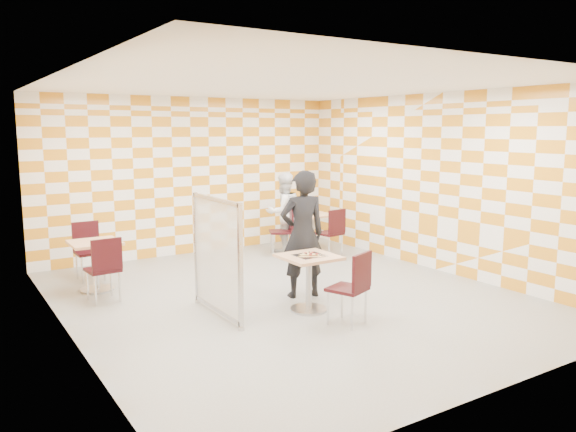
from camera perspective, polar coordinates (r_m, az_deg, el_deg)
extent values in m
plane|color=gray|center=(8.18, 0.16, -8.23)|extent=(7.00, 7.00, 0.00)
plane|color=white|center=(7.84, 0.17, 13.23)|extent=(7.00, 7.00, 0.00)
plane|color=white|center=(10.96, -9.77, 4.00)|extent=(6.00, 0.00, 6.00)
plane|color=white|center=(6.75, -21.80, 0.55)|extent=(0.00, 7.00, 7.00)
plane|color=white|center=(9.81, 15.12, 3.27)|extent=(0.00, 7.00, 7.00)
cube|color=tan|center=(7.42, 2.14, -4.18)|extent=(0.70, 0.70, 0.04)
cylinder|color=#A5A5AA|center=(7.51, 2.12, -6.86)|extent=(0.08, 0.08, 0.70)
cylinder|color=#A5A5AA|center=(7.61, 2.11, -9.43)|extent=(0.50, 0.50, 0.03)
cube|color=tan|center=(11.02, 2.51, 0.11)|extent=(0.70, 0.70, 0.04)
cylinder|color=#A5A5AA|center=(11.08, 2.50, -1.73)|extent=(0.08, 0.08, 0.70)
cylinder|color=#A5A5AA|center=(11.15, 2.49, -3.52)|extent=(0.50, 0.50, 0.03)
cube|color=tan|center=(8.81, -19.04, -2.58)|extent=(0.70, 0.70, 0.04)
cylinder|color=#A5A5AA|center=(8.89, -18.93, -4.85)|extent=(0.08, 0.08, 0.70)
cylinder|color=#A5A5AA|center=(8.97, -18.81, -7.06)|extent=(0.50, 0.50, 0.03)
cube|color=black|center=(7.01, 6.04, -7.37)|extent=(0.54, 0.54, 0.04)
cube|color=black|center=(6.85, 7.52, -5.62)|extent=(0.41, 0.19, 0.45)
cylinder|color=silver|center=(7.30, 5.52, -8.63)|extent=(0.03, 0.03, 0.43)
cylinder|color=silver|center=(7.02, 4.08, -9.32)|extent=(0.03, 0.03, 0.43)
cylinder|color=silver|center=(7.14, 7.89, -9.07)|extent=(0.03, 0.03, 0.43)
cylinder|color=silver|center=(6.85, 6.52, -9.81)|extent=(0.03, 0.03, 0.43)
cube|color=black|center=(10.62, 4.22, -1.77)|extent=(0.48, 0.48, 0.04)
cube|color=black|center=(10.43, 5.01, -0.57)|extent=(0.42, 0.10, 0.45)
cylinder|color=silver|center=(10.90, 4.21, -2.75)|extent=(0.03, 0.03, 0.43)
cylinder|color=silver|center=(10.67, 2.91, -3.00)|extent=(0.03, 0.03, 0.43)
cylinder|color=silver|center=(10.66, 5.50, -3.03)|extent=(0.03, 0.03, 0.43)
cylinder|color=silver|center=(10.43, 4.20, -3.28)|extent=(0.03, 0.03, 0.43)
cube|color=black|center=(10.75, -0.73, -1.61)|extent=(0.56, 0.56, 0.04)
cube|color=black|center=(10.74, 0.32, -0.27)|extent=(0.21, 0.40, 0.45)
cylinder|color=silver|center=(10.94, -1.73, -2.68)|extent=(0.03, 0.03, 0.43)
cylinder|color=silver|center=(10.61, -1.53, -3.05)|extent=(0.03, 0.03, 0.43)
cylinder|color=silver|center=(10.99, 0.04, -2.64)|extent=(0.03, 0.03, 0.43)
cylinder|color=silver|center=(10.66, 0.29, -3.00)|extent=(0.03, 0.03, 0.43)
cube|color=black|center=(8.30, -18.31, -5.21)|extent=(0.45, 0.45, 0.04)
cube|color=black|center=(8.06, -17.93, -3.78)|extent=(0.42, 0.08, 0.45)
cylinder|color=silver|center=(8.56, -17.53, -6.36)|extent=(0.03, 0.03, 0.43)
cylinder|color=silver|center=(8.46, -19.71, -6.66)|extent=(0.03, 0.03, 0.43)
cylinder|color=silver|center=(8.26, -16.72, -6.89)|extent=(0.03, 0.03, 0.43)
cylinder|color=silver|center=(8.15, -18.97, -7.21)|extent=(0.03, 0.03, 0.43)
cube|color=black|center=(9.50, -19.49, -3.52)|extent=(0.43, 0.43, 0.04)
cube|color=black|center=(9.65, -19.87, -1.84)|extent=(0.42, 0.05, 0.45)
cylinder|color=silver|center=(9.35, -20.16, -5.22)|extent=(0.03, 0.03, 0.43)
cylinder|color=silver|center=(9.44, -18.16, -5.00)|extent=(0.03, 0.03, 0.43)
cylinder|color=silver|center=(9.68, -20.65, -4.79)|extent=(0.03, 0.03, 0.43)
cylinder|color=silver|center=(9.76, -18.71, -4.58)|extent=(0.03, 0.03, 0.43)
cube|color=white|center=(7.25, -7.25, -3.99)|extent=(0.02, 1.30, 1.40)
cube|color=#B2B2B7|center=(7.12, -7.36, 1.67)|extent=(0.05, 1.30, 0.05)
cube|color=#B2B2B7|center=(7.44, -7.14, -9.41)|extent=(0.05, 1.30, 0.05)
cube|color=#B2B2B7|center=(6.68, -4.85, -5.05)|extent=(0.05, 0.05, 1.50)
cylinder|color=#B2B2B7|center=(6.90, -4.77, -11.31)|extent=(0.08, 0.08, 0.05)
cube|color=#B2B2B7|center=(7.83, -9.28, -3.08)|extent=(0.05, 0.05, 1.50)
cylinder|color=#B2B2B7|center=(8.02, -9.14, -8.50)|extent=(0.08, 0.08, 0.05)
imported|color=black|center=(8.00, 1.48, -1.87)|extent=(0.75, 0.57, 1.83)
imported|color=white|center=(11.04, -0.45, 0.38)|extent=(0.76, 0.59, 1.55)
cube|color=silver|center=(7.40, 2.23, -4.03)|extent=(0.38, 0.34, 0.01)
cone|color=tan|center=(7.39, 2.23, -3.94)|extent=(0.40, 0.40, 0.02)
cone|color=#F2D88C|center=(7.41, 2.14, -3.80)|extent=(0.33, 0.33, 0.01)
cylinder|color=maroon|center=(7.27, 2.29, -3.96)|extent=(0.04, 0.04, 0.01)
cylinder|color=maroon|center=(7.34, 2.95, -3.84)|extent=(0.04, 0.04, 0.01)
cylinder|color=maroon|center=(7.37, 2.32, -3.79)|extent=(0.04, 0.04, 0.01)
cylinder|color=maroon|center=(7.38, 1.78, -3.77)|extent=(0.04, 0.04, 0.01)
cylinder|color=maroon|center=(7.43, 2.57, -3.69)|extent=(0.04, 0.04, 0.01)
torus|color=black|center=(7.39, 2.68, -3.75)|extent=(0.03, 0.03, 0.01)
torus|color=black|center=(7.33, 2.37, -3.86)|extent=(0.03, 0.03, 0.01)
torus|color=black|center=(7.43, 2.18, -3.68)|extent=(0.03, 0.03, 0.01)
torus|color=black|center=(7.33, 1.87, -3.84)|extent=(0.03, 0.03, 0.01)
cylinder|color=white|center=(10.98, 1.47, 0.61)|extent=(0.06, 0.06, 0.16)
cylinder|color=red|center=(10.96, 1.48, 1.13)|extent=(0.04, 0.04, 0.04)
cylinder|color=black|center=(11.13, 2.77, 0.82)|extent=(0.07, 0.07, 0.20)
cylinder|color=red|center=(11.12, 2.78, 1.41)|extent=(0.03, 0.03, 0.03)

